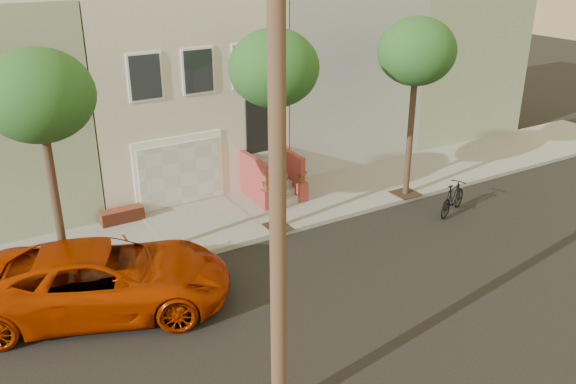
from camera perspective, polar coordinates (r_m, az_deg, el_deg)
ground at (r=16.32m, az=2.65°, el=-9.79°), size 90.00×90.00×0.00m
sidewalk at (r=20.39m, az=-5.67°, el=-2.63°), size 40.00×3.70×0.15m
house_row at (r=24.42m, az=-12.05°, el=10.12°), size 33.10×11.70×7.00m
tree_left at (r=15.86m, az=-22.39°, el=8.23°), size 2.70×2.57×6.30m
tree_mid at (r=17.96m, az=-1.33°, el=11.44°), size 2.70×2.57×6.30m
tree_right at (r=21.18m, az=12.03°, el=12.70°), size 2.70×2.57×6.30m
pickup_truck at (r=16.04m, az=-17.07°, el=-7.81°), size 7.01×5.03×1.77m
motorcycle at (r=21.49m, az=15.24°, el=-0.56°), size 1.95×1.21×1.13m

